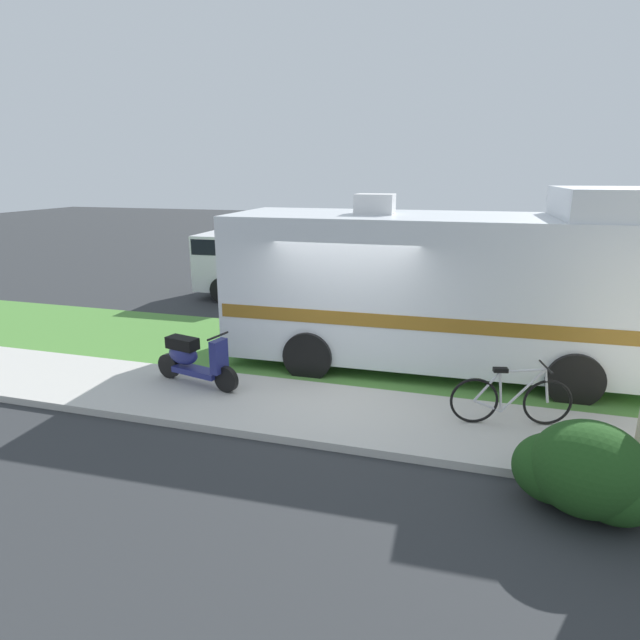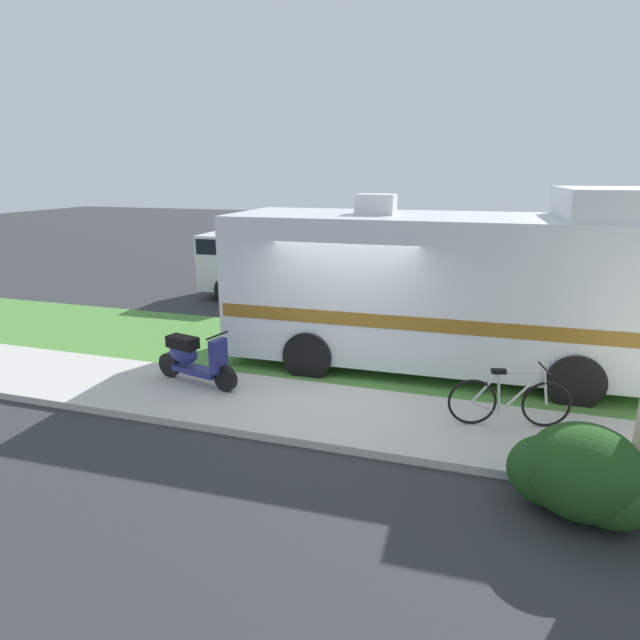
{
  "view_description": "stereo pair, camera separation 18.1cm",
  "coord_description": "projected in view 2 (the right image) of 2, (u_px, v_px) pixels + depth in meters",
  "views": [
    {
      "loc": [
        2.03,
        -8.32,
        3.64
      ],
      "look_at": [
        -0.47,
        0.3,
        1.1
      ],
      "focal_mm": 29.38,
      "sensor_mm": 36.0,
      "label": 1
    },
    {
      "loc": [
        2.2,
        -8.26,
        3.64
      ],
      "look_at": [
        -0.47,
        0.3,
        1.1
      ],
      "focal_mm": 29.38,
      "sensor_mm": 36.0,
      "label": 2
    }
  ],
  "objects": [
    {
      "name": "ground_plane",
      "position": [
        341.0,
        387.0,
        9.21
      ],
      "size": [
        80.0,
        80.0,
        0.0
      ],
      "primitive_type": "plane",
      "color": "#2D3033"
    },
    {
      "name": "grass_strip",
      "position": [
        360.0,
        357.0,
        10.58
      ],
      "size": [
        24.0,
        3.4,
        0.08
      ],
      "color": "#4C8438",
      "rests_on": "ground"
    },
    {
      "name": "pickup_truck_near",
      "position": [
        271.0,
        264.0,
        15.51
      ],
      "size": [
        5.18,
        2.25,
        1.89
      ],
      "color": "silver",
      "rests_on": "ground"
    },
    {
      "name": "bush_by_porch",
      "position": [
        580.0,
        475.0,
        5.63
      ],
      "size": [
        1.48,
        1.11,
        1.05
      ],
      "color": "#1E4719",
      "rests_on": "ground"
    },
    {
      "name": "bicycle",
      "position": [
        509.0,
        401.0,
        7.45
      ],
      "size": [
        1.7,
        0.56,
        0.9
      ],
      "color": "black",
      "rests_on": "ground"
    },
    {
      "name": "motorhome_rv",
      "position": [
        441.0,
        286.0,
        9.69
      ],
      "size": [
        7.63,
        2.86,
        3.39
      ],
      "color": "silver",
      "rests_on": "ground"
    },
    {
      "name": "scooter",
      "position": [
        193.0,
        358.0,
        8.96
      ],
      "size": [
        1.7,
        0.64,
        0.97
      ],
      "color": "black",
      "rests_on": "ground"
    },
    {
      "name": "sidewalk",
      "position": [
        320.0,
        412.0,
        8.1
      ],
      "size": [
        24.0,
        2.0,
        0.12
      ],
      "color": "beige",
      "rests_on": "ground"
    }
  ]
}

